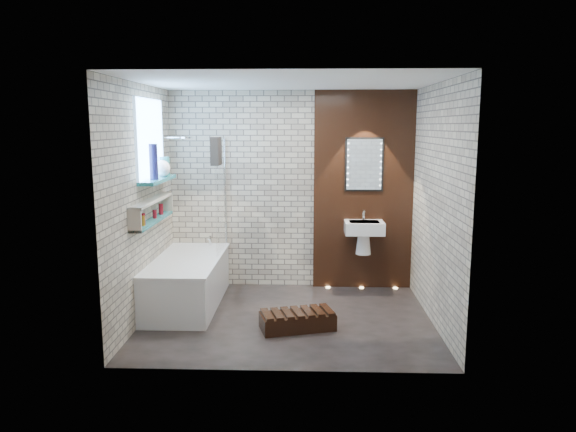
{
  "coord_description": "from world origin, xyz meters",
  "views": [
    {
      "loc": [
        0.21,
        -5.77,
        2.15
      ],
      "look_at": [
        0.0,
        0.15,
        1.15
      ],
      "focal_mm": 33.55,
      "sensor_mm": 36.0,
      "label": 1
    }
  ],
  "objects_px": {
    "led_mirror": "(364,165)",
    "bath_screen": "(221,196)",
    "washbasin": "(364,232)",
    "walnut_step": "(297,321)",
    "bathtub": "(188,281)"
  },
  "relations": [
    {
      "from": "bath_screen",
      "to": "washbasin",
      "type": "bearing_deg",
      "value": 5.78
    },
    {
      "from": "bathtub",
      "to": "bath_screen",
      "type": "height_order",
      "value": "bath_screen"
    },
    {
      "from": "bath_screen",
      "to": "led_mirror",
      "type": "xyz_separation_m",
      "value": [
        1.82,
        0.34,
        0.37
      ]
    },
    {
      "from": "washbasin",
      "to": "led_mirror",
      "type": "distance_m",
      "value": 0.88
    },
    {
      "from": "bathtub",
      "to": "walnut_step",
      "type": "xyz_separation_m",
      "value": [
        1.34,
        -0.75,
        -0.2
      ]
    },
    {
      "from": "washbasin",
      "to": "walnut_step",
      "type": "relative_size",
      "value": 0.75
    },
    {
      "from": "bathtub",
      "to": "bath_screen",
      "type": "bearing_deg",
      "value": 51.1
    },
    {
      "from": "led_mirror",
      "to": "bath_screen",
      "type": "bearing_deg",
      "value": -169.34
    },
    {
      "from": "washbasin",
      "to": "walnut_step",
      "type": "xyz_separation_m",
      "value": [
        -0.83,
        -1.37,
        -0.7
      ]
    },
    {
      "from": "washbasin",
      "to": "walnut_step",
      "type": "height_order",
      "value": "washbasin"
    },
    {
      "from": "bath_screen",
      "to": "washbasin",
      "type": "distance_m",
      "value": 1.89
    },
    {
      "from": "bath_screen",
      "to": "washbasin",
      "type": "height_order",
      "value": "bath_screen"
    },
    {
      "from": "walnut_step",
      "to": "bathtub",
      "type": "bearing_deg",
      "value": 150.79
    },
    {
      "from": "washbasin",
      "to": "led_mirror",
      "type": "height_order",
      "value": "led_mirror"
    },
    {
      "from": "bathtub",
      "to": "led_mirror",
      "type": "relative_size",
      "value": 2.49
    }
  ]
}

